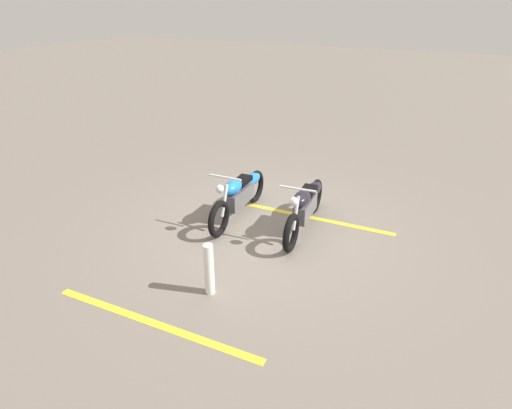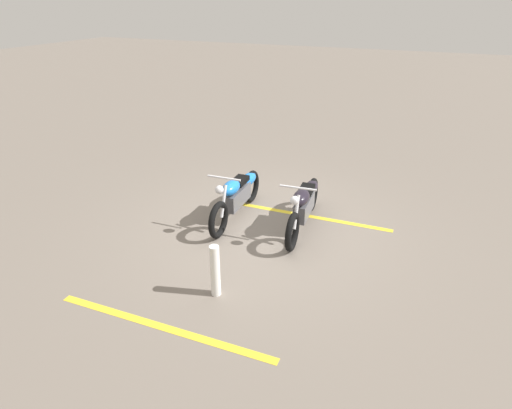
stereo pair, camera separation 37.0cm
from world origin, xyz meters
The scene contains 6 objects.
ground_plane centered at (0.00, 0.00, 0.00)m, with size 60.00×60.00×0.00m, color slate.
motorcycle_bright_foreground centered at (-0.19, -0.65, 0.46)m, with size 2.23×0.62×1.04m.
motorcycle_dark_foreground centered at (-0.30, 0.64, 0.46)m, with size 2.23×0.62×1.04m.
bollard_post centered at (2.12, 0.12, 0.40)m, with size 0.14×0.14×0.80m, color white.
parking_stripe_near centered at (-0.75, 0.61, 0.00)m, with size 3.20×0.12×0.01m, color yellow.
parking_stripe_mid centered at (3.00, -0.20, 0.00)m, with size 3.20×0.12×0.01m, color yellow.
Camera 2 is at (6.50, 2.65, 3.89)m, focal length 30.36 mm.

